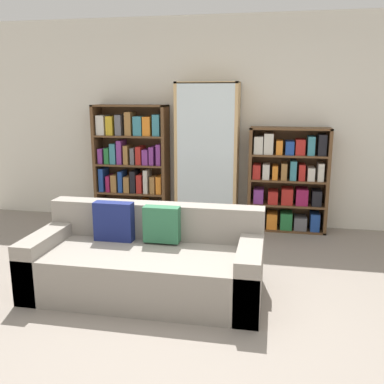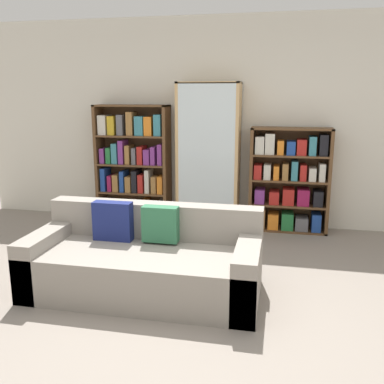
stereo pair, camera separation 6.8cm
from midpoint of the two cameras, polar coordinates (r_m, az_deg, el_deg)
name	(u,v)px [view 2 (the right image)]	position (r m, az deg, el deg)	size (l,w,h in m)	color
ground_plane	(171,325)	(3.42, -2.25, -17.34)	(16.00, 16.00, 0.00)	gray
wall_back	(223,123)	(5.72, 4.53, 9.16)	(6.84, 0.06, 2.70)	silver
couch	(145,262)	(3.86, -5.75, -9.31)	(2.01, 0.91, 0.76)	gray
bookshelf_left	(133,166)	(5.86, -7.49, 3.46)	(1.00, 0.32, 1.59)	brown
display_cabinet	(209,157)	(5.57, 2.57, 4.69)	(0.80, 0.36, 1.87)	tan
bookshelf_right	(289,182)	(5.57, 13.11, 1.31)	(0.99, 0.32, 1.32)	brown
wine_bottle	(236,232)	(5.06, 6.30, -5.35)	(0.08, 0.08, 0.34)	#192333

